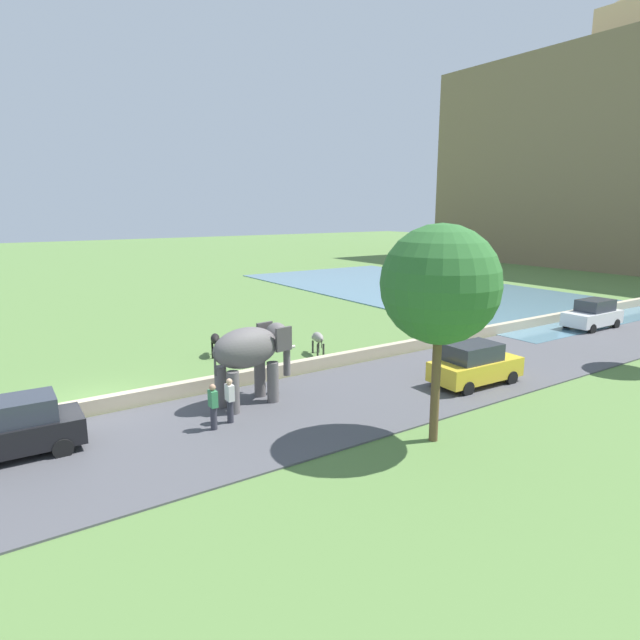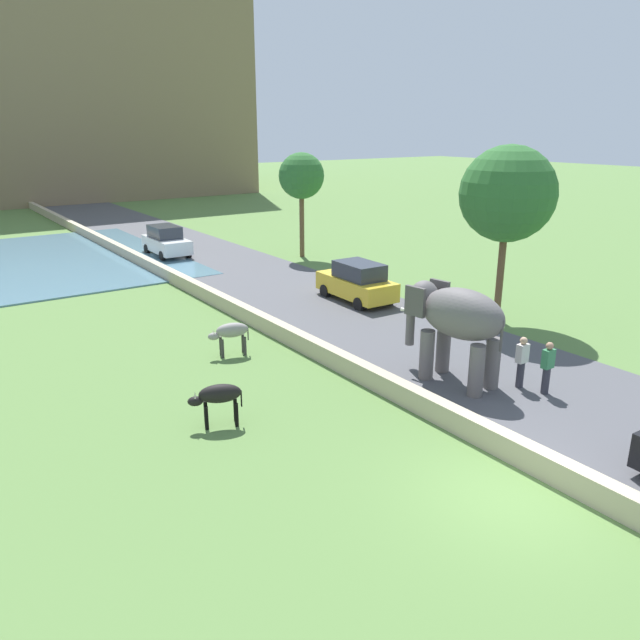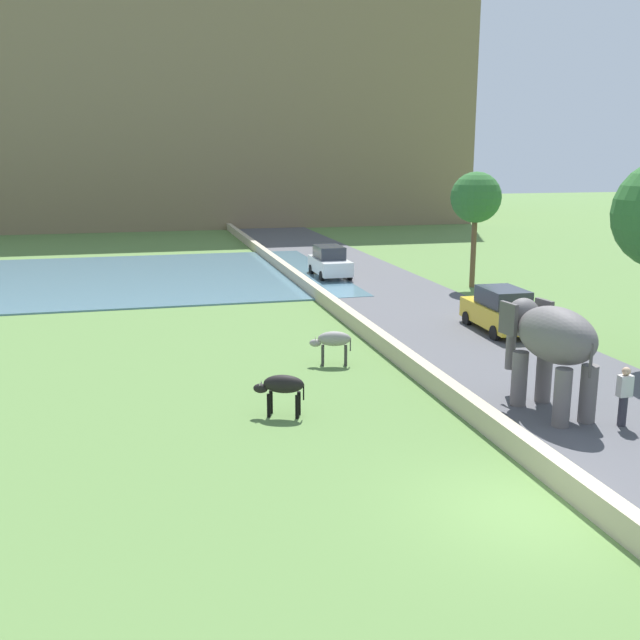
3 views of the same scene
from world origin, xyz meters
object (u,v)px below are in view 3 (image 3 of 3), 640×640
Objects in this scene: person_beside_elephant at (624,396)px; car_yellow at (501,310)px; elephant at (550,340)px; cow_black at (282,386)px; cow_grey at (333,341)px; car_white at (330,262)px.

car_yellow is at bearing 79.51° from person_beside_elephant.
elephant is 9.31m from car_yellow.
elephant is at bearing -12.07° from cow_black.
cow_grey is 5.11m from cow_black.
person_beside_elephant is at bearing -87.06° from car_white.
person_beside_elephant is 0.40× the size of car_yellow.
cow_black is at bearing -144.92° from car_yellow.
cow_black is (-7.04, 1.50, -1.20)m from elephant.
cow_grey is (-4.47, -17.21, -0.06)m from car_white.
elephant is 7.48m from cow_grey.
car_yellow is 8.11m from cow_grey.
cow_grey and cow_black have the same top height.
car_yellow is at bearing 69.89° from elephant.
elephant is 2.50× the size of cow_grey.
elephant is at bearing -90.08° from car_white.
person_beside_elephant is at bearing -19.81° from cow_black.
elephant is 2.52× the size of cow_black.
cow_black is (-7.07, -21.61, -0.06)m from car_white.
cow_black is at bearing -120.59° from cow_grey.
elephant reaches higher than person_beside_elephant.
car_white is 0.99× the size of car_yellow.
elephant is 23.14m from car_white.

